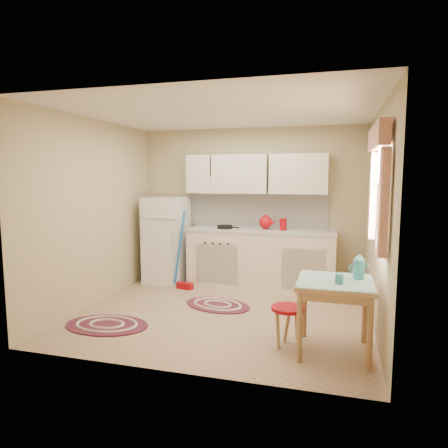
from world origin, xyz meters
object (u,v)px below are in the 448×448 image
(stool, at_px, (287,327))
(base_cabinets, at_px, (261,260))
(table, at_px, (334,317))
(fridge, at_px, (167,240))

(stool, bearing_deg, base_cabinets, 107.53)
(table, relative_size, stool, 1.71)
(fridge, height_order, base_cabinets, fridge)
(base_cabinets, bearing_deg, stool, -72.47)
(base_cabinets, distance_m, table, 2.36)
(fridge, height_order, table, fridge)
(base_cabinets, bearing_deg, fridge, -178.16)
(table, bearing_deg, stool, 179.44)
(fridge, relative_size, base_cabinets, 0.62)
(fridge, distance_m, stool, 3.05)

